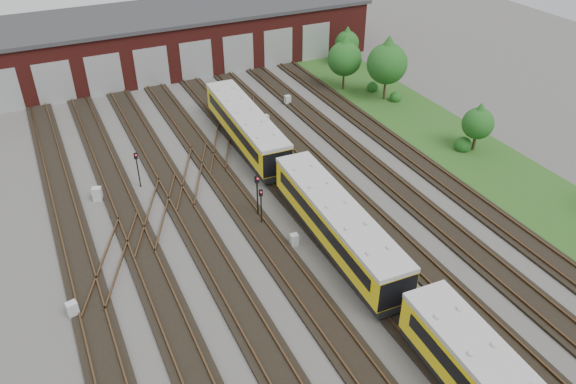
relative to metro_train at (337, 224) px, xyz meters
name	(u,v)px	position (x,y,z in m)	size (l,w,h in m)	color
ground	(317,264)	(-2.00, -1.10, -1.89)	(120.00, 120.00, 0.00)	#4D4A47
track_network	(311,258)	(-2.17, -0.52, -1.78)	(30.40, 70.00, 0.33)	black
maintenance_shed	(155,40)	(-2.01, 38.87, 1.32)	(51.00, 12.50, 6.35)	#521714
grass_verge	(449,140)	(17.00, 8.90, -1.86)	(8.00, 55.00, 0.05)	#21521B
metro_train	(337,224)	(0.00, 0.00, 0.00)	(3.23, 46.82, 3.04)	black
signal_mast_0	(137,165)	(-10.18, 13.27, 0.07)	(0.27, 0.26, 3.05)	black
signal_mast_1	(261,202)	(-3.53, 4.49, 0.01)	(0.27, 0.25, 2.94)	black
signal_mast_2	(286,168)	(0.07, 7.95, 0.05)	(0.27, 0.26, 3.04)	black
signal_mast_3	(257,191)	(-3.37, 5.52, 0.32)	(0.30, 0.28, 3.45)	black
relay_cabinet_0	(73,309)	(-17.00, 0.98, -1.38)	(0.61, 0.51, 1.01)	#B7B9BC
relay_cabinet_1	(97,194)	(-13.55, 12.78, -1.33)	(0.67, 0.55, 1.11)	#B7B9BC
relay_cabinet_2	(294,240)	(-2.50, 1.33, -1.44)	(0.54, 0.45, 0.90)	#B7B9BC
relay_cabinet_3	(288,100)	(7.15, 22.38, -1.40)	(0.58, 0.48, 0.97)	#B7B9BC
relay_cabinet_4	(265,120)	(3.21, 19.06, -1.39)	(0.60, 0.50, 0.99)	#B7B9BC
tree_0	(345,55)	(14.34, 23.39, 1.97)	(3.62, 3.62, 6.01)	#332717
tree_1	(347,40)	(18.43, 29.67, 1.11)	(2.82, 2.82, 4.67)	#332717
tree_2	(388,59)	(16.78, 19.16, 2.50)	(4.12, 4.12, 6.83)	#332717
tree_3	(479,120)	(17.72, 6.54, 1.01)	(2.73, 2.73, 4.52)	#332717
bush_0	(463,143)	(16.83, 6.92, -1.16)	(1.46, 1.46, 1.46)	#154814
bush_1	(396,96)	(17.61, 18.27, -1.29)	(1.20, 1.20, 1.20)	#154814
bush_2	(373,86)	(16.99, 21.63, -1.30)	(1.18, 1.18, 1.18)	#154814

